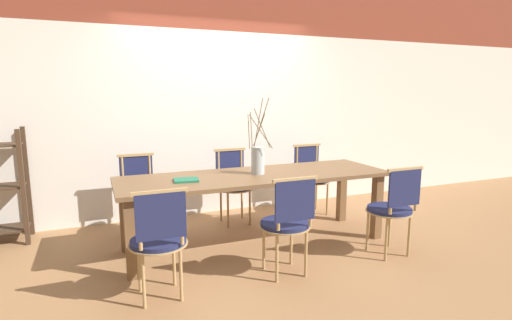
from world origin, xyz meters
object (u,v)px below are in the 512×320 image
at_px(vase_centerpiece, 258,159).
at_px(chair_far_center, 311,175).
at_px(dining_table, 256,183).
at_px(book_stack, 186,180).
at_px(chair_near_center, 393,206).

bearing_deg(vase_centerpiece, chair_far_center, 35.05).
relative_size(dining_table, vase_centerpiece, 3.57).
bearing_deg(book_stack, chair_near_center, -22.02).
height_order(chair_near_center, vase_centerpiece, vase_centerpiece).
distance_m(dining_table, chair_far_center, 1.36).
bearing_deg(dining_table, book_stack, -177.52).
bearing_deg(dining_table, chair_far_center, 35.02).
relative_size(dining_table, book_stack, 11.22).
distance_m(dining_table, vase_centerpiece, 0.25).
bearing_deg(chair_near_center, book_stack, 157.98).
xyz_separation_m(chair_near_center, book_stack, (-1.84, 0.75, 0.26)).
bearing_deg(chair_far_center, book_stack, 23.72).
bearing_deg(vase_centerpiece, book_stack, -176.15).
xyz_separation_m(dining_table, book_stack, (-0.73, -0.03, 0.10)).
height_order(chair_far_center, book_stack, chair_far_center).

